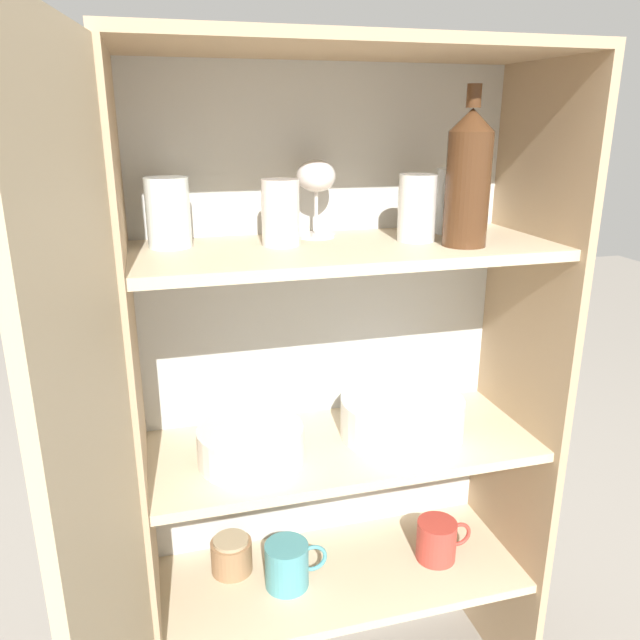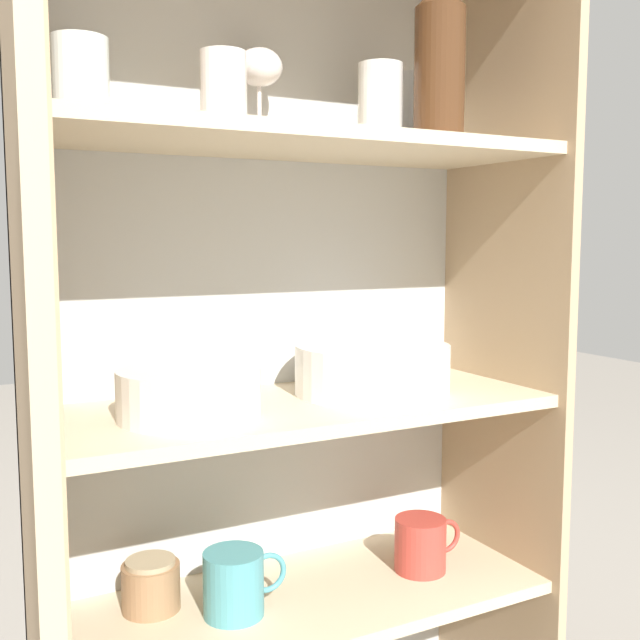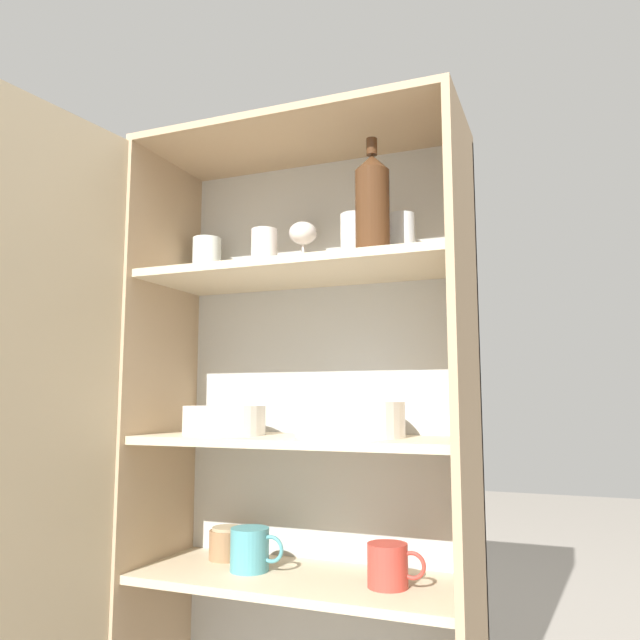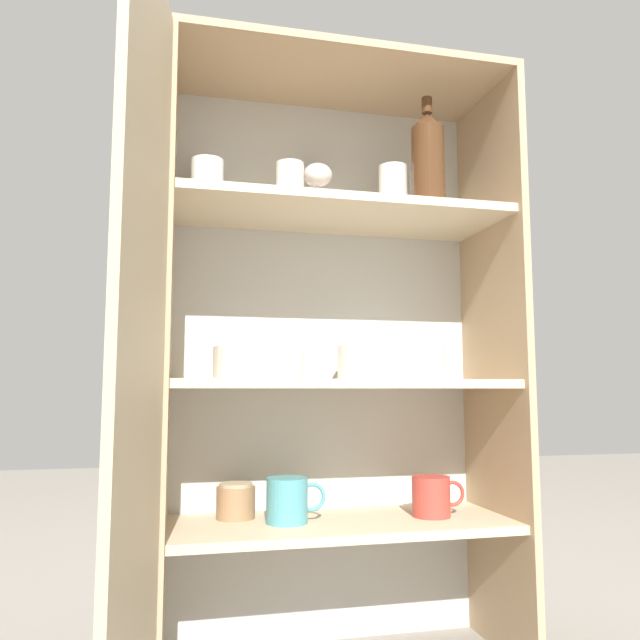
% 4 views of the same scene
% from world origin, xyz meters
% --- Properties ---
extents(cupboard_back_panel, '(0.81, 0.02, 1.37)m').
position_xyz_m(cupboard_back_panel, '(0.00, 0.31, 0.68)').
color(cupboard_back_panel, silver).
rests_on(cupboard_back_panel, ground_plane).
extents(cupboard_side_left, '(0.02, 0.34, 1.37)m').
position_xyz_m(cupboard_side_left, '(-0.40, 0.15, 0.68)').
color(cupboard_side_left, tan).
rests_on(cupboard_side_left, ground_plane).
extents(cupboard_side_right, '(0.02, 0.34, 1.37)m').
position_xyz_m(cupboard_side_right, '(0.40, 0.15, 0.68)').
color(cupboard_side_right, tan).
rests_on(cupboard_side_right, ground_plane).
extents(cupboard_top_panel, '(0.81, 0.34, 0.02)m').
position_xyz_m(cupboard_top_panel, '(0.00, 0.15, 1.38)').
color(cupboard_top_panel, tan).
rests_on(cupboard_top_panel, cupboard_side_left).
extents(shelf_board_lower, '(0.77, 0.31, 0.02)m').
position_xyz_m(shelf_board_lower, '(0.00, 0.15, 0.31)').
color(shelf_board_lower, beige).
extents(shelf_board_middle, '(0.77, 0.31, 0.02)m').
position_xyz_m(shelf_board_middle, '(0.00, 0.15, 0.63)').
color(shelf_board_middle, beige).
extents(shelf_board_upper, '(0.77, 0.31, 0.02)m').
position_xyz_m(shelf_board_upper, '(0.00, 0.15, 1.03)').
color(shelf_board_upper, beige).
extents(cupboard_door, '(0.07, 0.40, 1.37)m').
position_xyz_m(cupboard_door, '(-0.43, -0.22, 0.68)').
color(cupboard_door, tan).
rests_on(cupboard_door, ground_plane).
extents(tumbler_glass_0, '(0.06, 0.06, 0.13)m').
position_xyz_m(tumbler_glass_0, '(0.24, 0.22, 1.11)').
color(tumbler_glass_0, white).
rests_on(tumbler_glass_0, shelf_board_upper).
extents(tumbler_glass_1, '(0.07, 0.07, 0.12)m').
position_xyz_m(tumbler_glass_1, '(-0.12, 0.18, 1.10)').
color(tumbler_glass_1, silver).
rests_on(tumbler_glass_1, shelf_board_upper).
extents(tumbler_glass_2, '(0.07, 0.07, 0.12)m').
position_xyz_m(tumbler_glass_2, '(0.14, 0.16, 1.10)').
color(tumbler_glass_2, white).
rests_on(tumbler_glass_2, shelf_board_upper).
extents(tumbler_glass_3, '(0.08, 0.08, 0.12)m').
position_xyz_m(tumbler_glass_3, '(-0.31, 0.22, 1.10)').
color(tumbler_glass_3, white).
rests_on(tumbler_glass_3, shelf_board_upper).
extents(wine_glass_0, '(0.08, 0.08, 0.15)m').
position_xyz_m(wine_glass_0, '(-0.03, 0.25, 1.15)').
color(wine_glass_0, silver).
rests_on(wine_glass_0, shelf_board_upper).
extents(wine_bottle, '(0.08, 0.08, 0.28)m').
position_xyz_m(wine_bottle, '(0.21, 0.09, 1.16)').
color(wine_bottle, '#4C2D19').
rests_on(wine_bottle, shelf_board_upper).
extents(plate_stack_white, '(0.25, 0.25, 0.08)m').
position_xyz_m(plate_stack_white, '(0.13, 0.16, 0.68)').
color(plate_stack_white, white).
rests_on(plate_stack_white, shelf_board_middle).
extents(mixing_bowl_large, '(0.20, 0.20, 0.07)m').
position_xyz_m(mixing_bowl_large, '(-0.19, 0.13, 0.67)').
color(mixing_bowl_large, silver).
rests_on(mixing_bowl_large, shelf_board_middle).
extents(coffee_mug_primary, '(0.13, 0.09, 0.10)m').
position_xyz_m(coffee_mug_primary, '(-0.12, 0.14, 0.37)').
color(coffee_mug_primary, teal).
rests_on(coffee_mug_primary, shelf_board_lower).
extents(coffee_mug_extra_1, '(0.13, 0.09, 0.09)m').
position_xyz_m(coffee_mug_extra_1, '(0.22, 0.14, 0.36)').
color(coffee_mug_extra_1, '#BC3D33').
rests_on(coffee_mug_extra_1, shelf_board_lower).
extents(storage_jar, '(0.09, 0.09, 0.08)m').
position_xyz_m(storage_jar, '(-0.23, 0.22, 0.36)').
color(storage_jar, '#99704C').
rests_on(storage_jar, shelf_board_lower).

